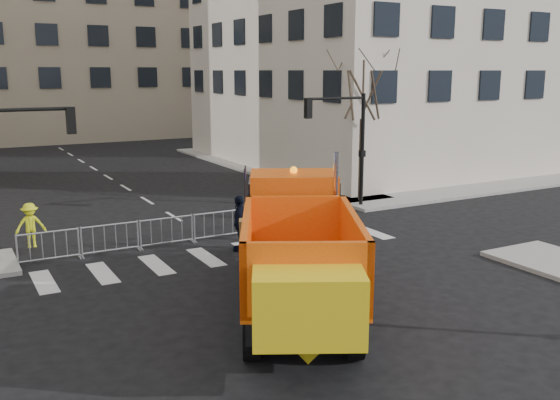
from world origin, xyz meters
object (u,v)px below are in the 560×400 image
newspaper_box (272,203)px  plow_truck (297,248)px  cop_a (280,228)px  cop_b (311,221)px  worker (31,225)px  cop_c (240,223)px

newspaper_box → plow_truck: bearing=-94.4°
cop_a → cop_b: size_ratio=1.01×
cop_a → newspaper_box: bearing=-110.9°
plow_truck → worker: size_ratio=6.68×
plow_truck → cop_b: (4.04, 5.89, -1.01)m
cop_a → newspaper_box: size_ratio=1.56×
plow_truck → cop_a: 6.12m
cop_a → worker: size_ratio=1.05×
cop_b → worker: worker is taller
worker → newspaper_box: 10.05m
cop_a → cop_c: (-1.25, 0.80, 0.16)m
plow_truck → newspaper_box: plow_truck is taller
worker → newspaper_box: worker is taller
cop_b → newspaper_box: cop_b is taller
cop_b → cop_a: bearing=22.0°
worker → newspaper_box: size_ratio=1.48×
cop_c → worker: size_ratio=1.25×
plow_truck → newspaper_box: (4.64, 10.07, -1.16)m
cop_c → newspaper_box: size_ratio=1.85×
cop_a → cop_c: bearing=-28.6°
cop_a → newspaper_box: 5.06m
newspaper_box → cop_a: bearing=-94.5°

